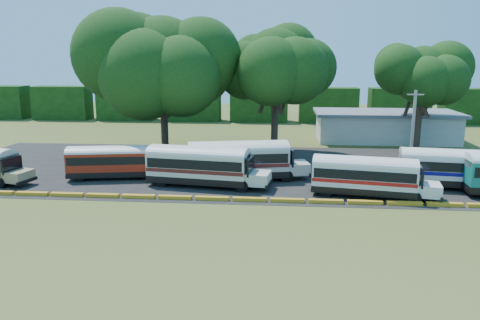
# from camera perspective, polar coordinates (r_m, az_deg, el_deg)

# --- Properties ---
(ground) EXTENTS (160.00, 160.00, 0.00)m
(ground) POSITION_cam_1_polar(r_m,az_deg,el_deg) (36.41, -1.32, -5.46)
(ground) COLOR #394A18
(ground) RESTS_ON ground
(asphalt_strip) EXTENTS (64.00, 24.00, 0.02)m
(asphalt_strip) POSITION_cam_1_polar(r_m,az_deg,el_deg) (47.84, 1.46, -1.07)
(asphalt_strip) COLOR black
(asphalt_strip) RESTS_ON ground
(curb) EXTENTS (53.70, 0.45, 0.30)m
(curb) POSITION_cam_1_polar(r_m,az_deg,el_deg) (37.31, -1.15, -4.77)
(curb) COLOR #C28816
(curb) RESTS_ON ground
(terminal_building) EXTENTS (19.00, 9.00, 4.00)m
(terminal_building) POSITION_cam_1_polar(r_m,az_deg,el_deg) (66.59, 17.28, 3.99)
(terminal_building) COLOR beige
(terminal_building) RESTS_ON ground
(treeline_backdrop) EXTENTS (130.00, 4.00, 6.00)m
(treeline_backdrop) POSITION_cam_1_polar(r_m,az_deg,el_deg) (82.92, 2.36, 6.78)
(treeline_backdrop) COLOR black
(treeline_backdrop) RESTS_ON ground
(bus_red) EXTENTS (9.75, 4.02, 3.12)m
(bus_red) POSITION_cam_1_polar(r_m,az_deg,el_deg) (45.24, -15.25, 0.01)
(bus_red) COLOR black
(bus_red) RESTS_ON ground
(bus_cream_west) EXTENTS (11.13, 4.21, 3.57)m
(bus_cream_west) POSITION_cam_1_polar(r_m,az_deg,el_deg) (41.19, -4.79, -0.46)
(bus_cream_west) COLOR black
(bus_cream_west) RESTS_ON ground
(bus_cream_east) EXTENTS (11.53, 4.97, 3.68)m
(bus_cream_east) POSITION_cam_1_polar(r_m,az_deg,el_deg) (42.98, 0.09, 0.22)
(bus_cream_east) COLOR black
(bus_cream_east) RESTS_ON ground
(bus_white_red) EXTENTS (10.35, 4.22, 3.31)m
(bus_white_red) POSITION_cam_1_polar(r_m,az_deg,el_deg) (39.36, 15.20, -1.69)
(bus_white_red) COLOR black
(bus_white_red) RESTS_ON ground
(bus_white_blue) EXTENTS (10.77, 3.94, 3.46)m
(bus_white_blue) POSITION_cam_1_polar(r_m,az_deg,el_deg) (44.36, 24.71, -0.73)
(bus_white_blue) COLOR black
(bus_white_blue) RESTS_ON ground
(tree_west) EXTENTS (13.55, 13.55, 15.57)m
(tree_west) POSITION_cam_1_polar(r_m,az_deg,el_deg) (52.79, -9.45, 11.63)
(tree_west) COLOR #36291B
(tree_west) RESTS_ON ground
(tree_center) EXTENTS (10.05, 10.05, 14.42)m
(tree_center) POSITION_cam_1_polar(r_m,az_deg,el_deg) (54.10, 4.36, 11.88)
(tree_center) COLOR #36291B
(tree_center) RESTS_ON ground
(tree_east) EXTENTS (8.67, 8.67, 12.50)m
(tree_east) POSITION_cam_1_polar(r_m,az_deg,el_deg) (60.71, 21.32, 9.80)
(tree_east) COLOR #36291B
(tree_east) RESTS_ON ground
(utility_pole) EXTENTS (1.60, 0.30, 8.04)m
(utility_pole) POSITION_cam_1_polar(r_m,az_deg,el_deg) (49.08, 20.31, 3.41)
(utility_pole) COLOR gray
(utility_pole) RESTS_ON ground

